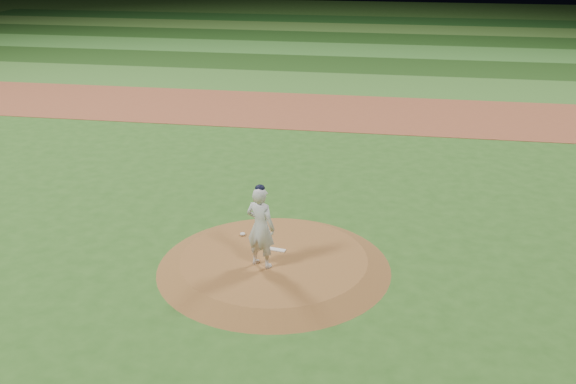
{
  "coord_description": "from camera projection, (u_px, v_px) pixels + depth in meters",
  "views": [
    {
      "loc": [
        2.53,
        -13.1,
        7.42
      ],
      "look_at": [
        0.0,
        2.0,
        1.1
      ],
      "focal_mm": 40.0,
      "sensor_mm": 36.0,
      "label": 1
    }
  ],
  "objects": [
    {
      "name": "pitcher_on_mound",
      "position": [
        261.0,
        227.0,
        14.35
      ],
      "size": [
        0.82,
        0.67,
        1.99
      ],
      "color": "silver",
      "rests_on": "pitchers_mound"
    },
    {
      "name": "outfield_stripe_4",
      "position": [
        366.0,
        28.0,
        51.17
      ],
      "size": [
        70.0,
        5.0,
        0.02
      ],
      "primitive_type": "cube",
      "color": "#42742A",
      "rests_on": "ground"
    },
    {
      "name": "outfield_stripe_2",
      "position": [
        357.0,
        50.0,
        42.06
      ],
      "size": [
        70.0,
        5.0,
        0.02
      ],
      "primitive_type": "cube",
      "color": "#38772B",
      "rests_on": "ground"
    },
    {
      "name": "rosin_bag",
      "position": [
        243.0,
        234.0,
        16.13
      ],
      "size": [
        0.14,
        0.14,
        0.08
      ],
      "primitive_type": "ellipsoid",
      "color": "silver",
      "rests_on": "pitchers_mound"
    },
    {
      "name": "outfield_stripe_1",
      "position": [
        352.0,
        65.0,
        37.5
      ],
      "size": [
        70.0,
        5.0,
        0.02
      ],
      "primitive_type": "cube",
      "color": "#1D4014",
      "rests_on": "ground"
    },
    {
      "name": "outfield_stripe_3",
      "position": [
        362.0,
        38.0,
        46.61
      ],
      "size": [
        70.0,
        5.0,
        0.02
      ],
      "primitive_type": "cube",
      "color": "#1C4315",
      "rests_on": "ground"
    },
    {
      "name": "pitching_rubber",
      "position": [
        275.0,
        249.0,
        15.42
      ],
      "size": [
        0.54,
        0.22,
        0.03
      ],
      "primitive_type": "cube",
      "rotation": [
        0.0,
        0.0,
        -0.17
      ],
      "color": "silver",
      "rests_on": "pitchers_mound"
    },
    {
      "name": "pitchers_mound",
      "position": [
        274.0,
        262.0,
        15.12
      ],
      "size": [
        5.5,
        5.5,
        0.25
      ],
      "primitive_type": "cone",
      "color": "brown",
      "rests_on": "ground"
    },
    {
      "name": "infield_dirt_band",
      "position": [
        333.0,
        112.0,
        27.92
      ],
      "size": [
        70.0,
        6.0,
        0.02
      ],
      "primitive_type": "cube",
      "color": "brown",
      "rests_on": "ground"
    },
    {
      "name": "outfield_stripe_0",
      "position": [
        344.0,
        84.0,
        32.94
      ],
      "size": [
        70.0,
        5.0,
        0.02
      ],
      "primitive_type": "cube",
      "color": "#396C27",
      "rests_on": "ground"
    },
    {
      "name": "outfield_stripe_5",
      "position": [
        369.0,
        20.0,
        55.73
      ],
      "size": [
        70.0,
        5.0,
        0.02
      ],
      "primitive_type": "cube",
      "color": "#184616",
      "rests_on": "ground"
    },
    {
      "name": "ground",
      "position": [
        274.0,
        267.0,
        15.16
      ],
      "size": [
        120.0,
        120.0,
        0.0
      ],
      "primitive_type": "plane",
      "color": "#2C5A1D",
      "rests_on": "ground"
    }
  ]
}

